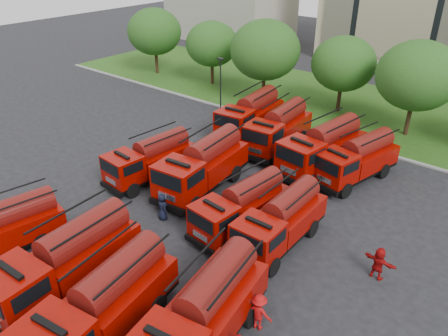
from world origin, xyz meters
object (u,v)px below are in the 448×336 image
object	(u,v)px
fire_truck_5	(203,165)
fire_truck_8	(251,115)
fire_truck_3	(203,315)
fire_truck_10	(322,147)
fire_truck_2	(103,305)
fire_truck_1	(66,261)
firefighter_4	(163,219)
fire_truck_11	(357,159)
fire_truck_4	(151,159)
fire_truck_7	(281,220)
fire_truck_6	(241,206)
firefighter_5	(375,277)
firefighter_3	(258,327)
fire_truck_9	(278,128)

from	to	relation	value
fire_truck_5	fire_truck_8	size ratio (longest dim) A/B	1.02
fire_truck_3	fire_truck_10	bearing A→B (deg)	92.48
fire_truck_2	fire_truck_10	size ratio (longest dim) A/B	0.97
fire_truck_1	firefighter_4	bearing A→B (deg)	92.89
fire_truck_5	fire_truck_11	bearing A→B (deg)	39.57
fire_truck_1	fire_truck_5	bearing A→B (deg)	92.76
fire_truck_4	fire_truck_7	distance (m)	10.94
fire_truck_6	fire_truck_11	xyz separation A→B (m)	(2.70, 9.60, 0.08)
firefighter_4	firefighter_5	size ratio (longest dim) A/B	0.96
fire_truck_3	fire_truck_5	bearing A→B (deg)	121.97
fire_truck_3	firefighter_4	xyz separation A→B (m)	(-7.96, 5.29, -1.70)
fire_truck_1	fire_truck_8	xyz separation A→B (m)	(-4.22, 20.47, -0.00)
fire_truck_3	firefighter_3	size ratio (longest dim) A/B	4.19
fire_truck_7	fire_truck_11	xyz separation A→B (m)	(0.17, 9.38, 0.06)
fire_truck_1	fire_truck_11	world-z (taller)	fire_truck_1
fire_truck_5	fire_truck_4	bearing A→B (deg)	-167.49
fire_truck_9	fire_truck_5	bearing A→B (deg)	-97.67
firefighter_3	firefighter_4	size ratio (longest dim) A/B	1.07
fire_truck_1	firefighter_4	distance (m)	7.17
fire_truck_7	fire_truck_11	size ratio (longest dim) A/B	0.92
fire_truck_3	fire_truck_11	xyz separation A→B (m)	(-1.06, 17.13, -0.12)
fire_truck_4	fire_truck_11	size ratio (longest dim) A/B	0.94
firefighter_3	firefighter_4	xyz separation A→B (m)	(-9.23, 3.15, 0.00)
fire_truck_3	fire_truck_9	world-z (taller)	same
fire_truck_11	firefighter_4	xyz separation A→B (m)	(-6.90, -11.83, -1.59)
fire_truck_1	fire_truck_11	size ratio (longest dim) A/B	1.07
fire_truck_8	fire_truck_11	distance (m)	10.44
fire_truck_3	fire_truck_7	bearing A→B (deg)	89.45
fire_truck_2	fire_truck_6	distance (m)	9.77
fire_truck_1	fire_truck_9	bearing A→B (deg)	88.59
fire_truck_2	fire_truck_7	world-z (taller)	fire_truck_2
fire_truck_4	fire_truck_2	bearing A→B (deg)	-46.37
fire_truck_4	firefighter_4	distance (m)	5.37
fire_truck_6	fire_truck_2	bearing A→B (deg)	-83.43
fire_truck_5	fire_truck_9	xyz separation A→B (m)	(0.44, 8.41, -0.07)
fire_truck_9	firefighter_5	world-z (taller)	fire_truck_9
fire_truck_7	fire_truck_4	bearing A→B (deg)	176.41
fire_truck_10	fire_truck_11	distance (m)	2.56
fire_truck_5	firefighter_4	bearing A→B (deg)	-89.72
fire_truck_2	fire_truck_3	world-z (taller)	fire_truck_3
fire_truck_8	firefighter_5	distance (m)	18.64
fire_truck_3	fire_truck_1	bearing A→B (deg)	-176.79
fire_truck_2	fire_truck_4	xyz separation A→B (m)	(-8.61, 10.51, -0.17)
fire_truck_1	fire_truck_7	xyz separation A→B (m)	(5.90, 9.36, -0.21)
fire_truck_2	fire_truck_5	size ratio (longest dim) A/B	0.97
fire_truck_3	fire_truck_4	bearing A→B (deg)	136.22
fire_truck_7	fire_truck_10	size ratio (longest dim) A/B	0.84
fire_truck_4	fire_truck_6	distance (m)	8.43
fire_truck_4	fire_truck_7	size ratio (longest dim) A/B	1.02
fire_truck_1	fire_truck_6	distance (m)	9.75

